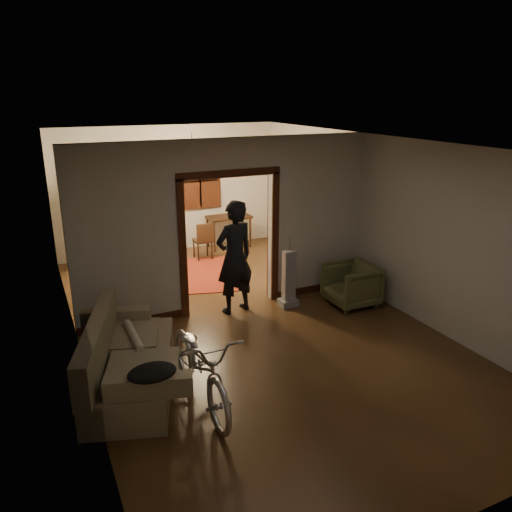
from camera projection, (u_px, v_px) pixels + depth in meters
floor at (248, 323)px, 7.87m from camera, size 5.00×8.50×0.01m
ceiling at (247, 142)px, 6.99m from camera, size 5.00×8.50×0.01m
wall_back at (170, 190)px, 11.09m from camera, size 5.00×0.02×2.80m
wall_left at (71, 260)px, 6.42m from camera, size 0.02×8.50×2.80m
wall_right at (382, 220)px, 8.43m from camera, size 0.02×8.50×2.80m
partition_wall at (229, 226)px, 8.07m from camera, size 5.00×0.14×2.80m
door_casing at (229, 244)px, 8.17m from camera, size 1.74×0.20×2.32m
far_window at (200, 181)px, 11.29m from camera, size 0.98×0.06×1.28m
chandelier at (192, 155)px, 9.28m from camera, size 0.24×0.24×0.24m
light_switch at (288, 229)px, 8.48m from camera, size 0.08×0.01×0.12m
sofa at (131, 352)px, 6.03m from camera, size 1.50×2.23×0.94m
rolled_paper at (133, 336)px, 6.31m from camera, size 0.10×0.81×0.10m
jacket at (152, 372)px, 5.20m from camera, size 0.51×0.39×0.15m
bicycle at (200, 364)px, 5.72m from camera, size 0.66×1.86×0.98m
armchair at (351, 285)px, 8.44m from camera, size 0.80×0.78×0.72m
vacuum at (289, 279)px, 8.34m from camera, size 0.35×0.31×0.99m
person at (235, 257)px, 8.01m from camera, size 0.76×0.58×1.87m
oriental_rug at (193, 274)px, 9.93m from camera, size 2.08×2.42×0.02m
locker at (111, 224)px, 10.21m from camera, size 0.94×0.57×1.80m
globe at (107, 173)px, 9.89m from camera, size 0.30×0.30×0.30m
desk at (229, 232)px, 11.60m from camera, size 1.00×0.58×0.73m
desk_chair at (203, 241)px, 10.78m from camera, size 0.42×0.42×0.82m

